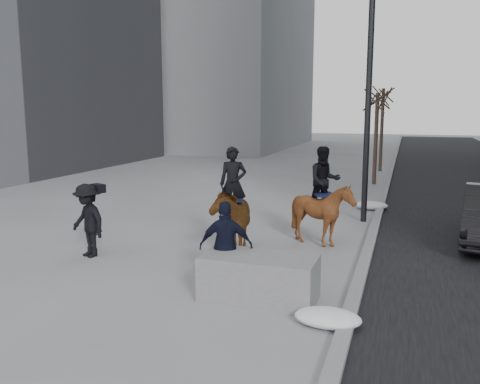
% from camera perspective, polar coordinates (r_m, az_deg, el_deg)
% --- Properties ---
extents(ground, '(120.00, 120.00, 0.00)m').
position_cam_1_polar(ground, '(11.51, -1.89, -8.33)').
color(ground, gray).
rests_on(ground, ground).
extents(curb, '(0.25, 90.00, 0.12)m').
position_cam_1_polar(curb, '(20.59, 15.79, -0.54)').
color(curb, gray).
rests_on(curb, ground).
extents(planter, '(2.11, 1.07, 0.84)m').
position_cam_1_polar(planter, '(9.48, 2.16, -9.61)').
color(planter, gray).
rests_on(planter, ground).
extents(tree_near, '(1.20, 1.20, 4.63)m').
position_cam_1_polar(tree_near, '(24.16, 15.03, 6.31)').
color(tree_near, '#392922').
rests_on(tree_near, ground).
extents(tree_far, '(1.20, 1.20, 5.05)m').
position_cam_1_polar(tree_far, '(29.28, 15.65, 7.20)').
color(tree_far, '#332B1E').
rests_on(tree_far, ground).
extents(mounted_left, '(1.47, 2.19, 2.60)m').
position_cam_1_polar(mounted_left, '(12.17, -0.98, -2.63)').
color(mounted_left, '#4B270F').
rests_on(mounted_left, ground).
extents(mounted_right, '(1.83, 1.92, 2.54)m').
position_cam_1_polar(mounted_right, '(13.16, 9.28, -1.60)').
color(mounted_right, '#521F10').
rests_on(mounted_right, ground).
extents(feeder, '(1.11, 1.00, 1.75)m').
position_cam_1_polar(feeder, '(9.83, -1.58, -6.12)').
color(feeder, black).
rests_on(feeder, ground).
extents(camera_crew, '(1.30, 1.05, 1.75)m').
position_cam_1_polar(camera_crew, '(12.54, -16.71, -3.04)').
color(camera_crew, black).
rests_on(camera_crew, ground).
extents(lamppost, '(0.25, 2.17, 9.09)m').
position_cam_1_polar(lamppost, '(15.86, 14.35, 14.54)').
color(lamppost, black).
rests_on(lamppost, ground).
extents(snow_piles, '(1.14, 10.76, 0.29)m').
position_cam_1_polar(snow_piles, '(13.64, 13.16, -5.11)').
color(snow_piles, white).
rests_on(snow_piles, ground).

